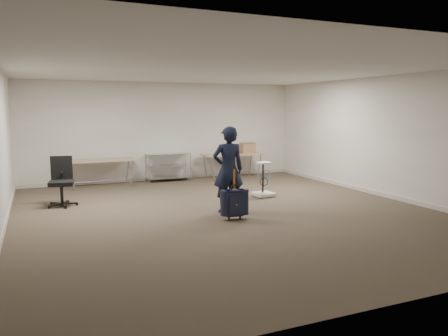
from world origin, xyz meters
name	(u,v)px	position (x,y,z in m)	size (l,w,h in m)	color
ground	(227,212)	(0.00, 0.00, 0.00)	(9.00, 9.00, 0.00)	#403527
room_shell	(203,197)	(0.00, 1.38, 0.05)	(8.00, 9.00, 9.00)	beige
folding_table_left	(101,161)	(-1.90, 3.95, 0.68)	(1.80, 0.75, 0.73)	#917E58
folding_table_right	(232,155)	(1.90, 3.95, 0.68)	(1.80, 0.75, 0.73)	#917E58
wire_shelf	(168,166)	(0.00, 4.20, 0.44)	(1.22, 0.47, 0.80)	#BBBDC2
person	(228,169)	(0.03, 0.02, 0.86)	(0.62, 0.41, 1.71)	black
suitcase	(235,203)	(-0.11, -0.59, 0.32)	(0.37, 0.24, 0.95)	black
office_chair	(62,191)	(-2.98, 1.94, 0.32)	(0.63, 0.63, 1.05)	black
equipment_cart	(264,187)	(1.44, 1.13, 0.21)	(0.47, 0.47, 0.81)	beige
cardboard_box	(248,148)	(2.39, 3.93, 0.89)	(0.41, 0.31, 0.31)	#A06B4A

